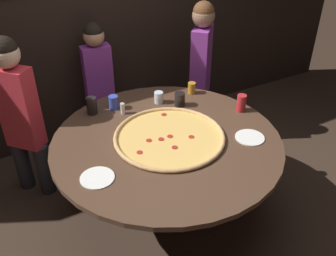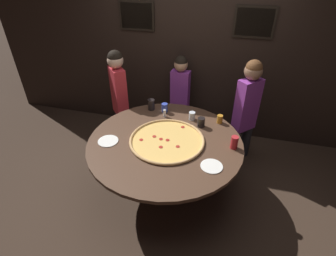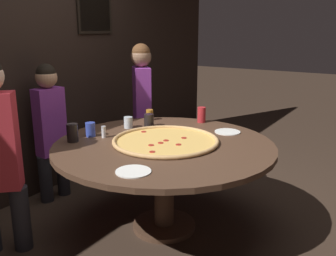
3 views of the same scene
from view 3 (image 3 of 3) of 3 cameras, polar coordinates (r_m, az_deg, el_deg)
name	(u,v)px [view 3 (image 3 of 3)]	position (r m, az deg, el deg)	size (l,w,h in m)	color
ground_plane	(164,227)	(3.24, -0.58, -14.88)	(24.00, 24.00, 0.00)	#38281E
back_wall	(35,61)	(3.83, -19.56, 9.54)	(6.40, 0.08, 2.60)	black
dining_table	(164,157)	(2.98, -0.61, -4.42)	(1.74, 1.74, 0.74)	#4C3323
giant_pizza	(165,141)	(2.96, -0.41, -1.94)	(0.84, 0.84, 0.03)	#EAB75B
drink_cup_near_right	(202,115)	(3.58, 5.13, 2.02)	(0.08, 0.08, 0.15)	#B22328
drink_cup_far_left	(90,129)	(3.17, -11.74, -0.22)	(0.08, 0.08, 0.12)	#384CB7
drink_cup_far_right	(72,133)	(3.05, -14.36, -0.73)	(0.09, 0.09, 0.14)	black
drink_cup_by_shaker	(150,115)	(3.66, -2.81, 2.02)	(0.07, 0.07, 0.10)	#BC7A23
drink_cup_front_edge	(149,120)	(3.41, -2.93, 1.17)	(0.09, 0.09, 0.12)	black
drink_cup_beside_pizza	(128,122)	(3.39, -6.08, 0.85)	(0.08, 0.08, 0.10)	silver
white_plate_far_back	(227,132)	(3.28, 9.05, -0.58)	(0.22, 0.22, 0.01)	white
white_plate_near_front	(133,171)	(2.38, -5.30, -6.61)	(0.23, 0.23, 0.01)	white
condiment_shaker	(104,132)	(3.12, -9.77, -0.57)	(0.04, 0.04, 0.10)	silver
diner_far_right	(50,124)	(3.66, -17.50, 0.51)	(0.33, 0.20, 1.31)	#232328
diner_centre_back	(142,103)	(4.08, -4.00, 3.88)	(0.35, 0.35, 1.46)	#232328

